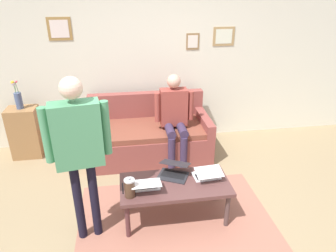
# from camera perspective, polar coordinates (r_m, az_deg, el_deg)

# --- Properties ---
(ground_plane) EXTENTS (7.68, 7.68, 0.00)m
(ground_plane) POSITION_cam_1_polar(r_m,az_deg,el_deg) (3.50, 2.60, -18.02)
(ground_plane) COLOR #917D5B
(area_rug) EXTENTS (2.12, 1.58, 0.01)m
(area_rug) POSITION_cam_1_polar(r_m,az_deg,el_deg) (3.54, 1.54, -17.37)
(area_rug) COLOR #9C614F
(area_rug) RESTS_ON ground_plane
(back_wall) EXTENTS (7.04, 0.11, 2.70)m
(back_wall) POSITION_cam_1_polar(r_m,az_deg,el_deg) (4.85, -2.21, 12.60)
(back_wall) COLOR beige
(back_wall) RESTS_ON ground_plane
(couch) EXTENTS (1.76, 0.90, 0.88)m
(couch) POSITION_cam_1_polar(r_m,az_deg,el_deg) (4.62, -3.54, -1.86)
(couch) COLOR brown
(couch) RESTS_ON ground_plane
(coffee_table) EXTENTS (1.17, 0.57, 0.45)m
(coffee_table) POSITION_cam_1_polar(r_m,az_deg,el_deg) (3.36, 1.31, -11.25)
(coffee_table) COLOR #543331
(coffee_table) RESTS_ON ground_plane
(laptop_left) EXTENTS (0.42, 0.42, 0.16)m
(laptop_left) POSITION_cam_1_polar(r_m,az_deg,el_deg) (3.44, 1.10, -8.41)
(laptop_left) COLOR #28282D
(laptop_left) RESTS_ON coffee_table
(laptop_center) EXTENTS (0.31, 0.29, 0.13)m
(laptop_center) POSITION_cam_1_polar(r_m,az_deg,el_deg) (3.42, 7.29, -8.92)
(laptop_center) COLOR silver
(laptop_center) RESTS_ON coffee_table
(laptop_right) EXTENTS (0.31, 0.33, 0.13)m
(laptop_right) POSITION_cam_1_polar(r_m,az_deg,el_deg) (3.25, -4.21, -10.82)
(laptop_right) COLOR silver
(laptop_right) RESTS_ON coffee_table
(french_press) EXTENTS (0.13, 0.11, 0.23)m
(french_press) POSITION_cam_1_polar(r_m,az_deg,el_deg) (3.12, -7.15, -11.34)
(french_press) COLOR #4C3323
(french_press) RESTS_ON coffee_table
(side_shelf) EXTENTS (0.42, 0.32, 0.77)m
(side_shelf) POSITION_cam_1_polar(r_m,az_deg,el_deg) (5.02, -24.96, -1.08)
(side_shelf) COLOR olive
(side_shelf) RESTS_ON ground_plane
(flower_vase) EXTENTS (0.10, 0.10, 0.42)m
(flower_vase) POSITION_cam_1_polar(r_m,az_deg,el_deg) (4.83, -26.14, 4.72)
(flower_vase) COLOR #46567C
(flower_vase) RESTS_ON side_shelf
(person_standing) EXTENTS (0.60, 0.25, 1.70)m
(person_standing) POSITION_cam_1_polar(r_m,az_deg,el_deg) (2.88, -16.33, -2.95)
(person_standing) COLOR black
(person_standing) RESTS_ON ground_plane
(person_seated) EXTENTS (0.55, 0.51, 1.28)m
(person_seated) POSITION_cam_1_polar(r_m,az_deg,el_deg) (4.28, 1.23, 2.15)
(person_seated) COLOR #362945
(person_seated) RESTS_ON ground_plane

